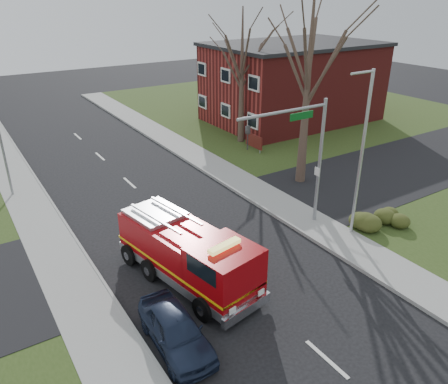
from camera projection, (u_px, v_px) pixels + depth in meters
ground at (230, 273)px, 19.58m from camera, size 120.00×120.00×0.00m
sidewalk_right at (330, 234)px, 22.60m from camera, size 2.40×80.00×0.15m
sidewalk_left at (94, 324)px, 16.50m from camera, size 2.40×80.00×0.15m
cross_street_right at (443, 154)px, 33.62m from camera, size 30.00×8.00×0.15m
brick_building at (293, 82)px, 41.12m from camera, size 15.40×10.40×7.25m
health_center_sign at (254, 141)px, 33.91m from camera, size 0.12×2.00×1.40m
hedge_corner at (383, 219)px, 23.00m from camera, size 2.80×2.00×0.90m
bare_tree_near at (309, 67)px, 25.71m from camera, size 6.00×6.00×12.00m
bare_tree_far at (242, 62)px, 33.71m from camera, size 5.25×5.25×10.50m
traffic_signal_mast at (303, 144)px, 21.31m from camera, size 5.29×0.18×6.80m
streetlight_pole at (361, 151)px, 20.80m from camera, size 1.48×0.16×8.40m
utility_pole_far at (1, 142)px, 25.44m from camera, size 0.14×0.14×7.00m
fire_engine at (189, 255)px, 18.54m from camera, size 3.76×7.41×2.86m
parked_car_maroon at (176, 330)px, 15.32m from camera, size 1.84×4.16×1.39m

